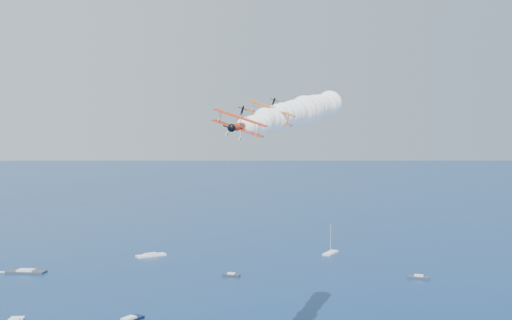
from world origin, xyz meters
name	(u,v)px	position (x,y,z in m)	size (l,w,h in m)	color
biplane_lead	(270,116)	(12.49, 24.00, 55.23)	(7.49, 8.40, 5.06)	#E75A04
biplane_trail	(239,126)	(-0.39, 9.74, 53.44)	(6.86, 7.69, 4.63)	red
smoke_trail_lead	(307,109)	(30.76, 41.21, 57.10)	(38.18, 36.32, 9.75)	white
smoke_trail_trail	(284,116)	(17.32, 27.53, 55.31)	(37.20, 37.33, 9.75)	white
spectator_boats	(65,313)	(-5.15, 112.69, 0.35)	(244.14, 186.39, 0.70)	#313741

